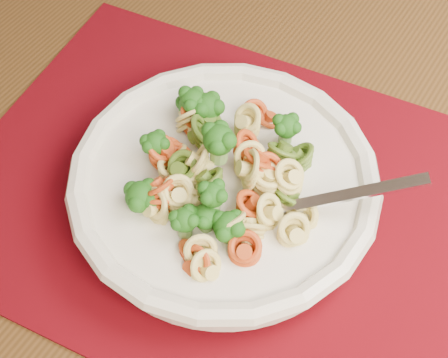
% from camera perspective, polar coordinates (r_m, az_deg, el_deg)
% --- Properties ---
extents(dining_table, '(1.31, 0.92, 0.78)m').
position_cam_1_polar(dining_table, '(0.76, 1.15, -0.55)').
color(dining_table, '#4C3015').
rests_on(dining_table, ground).
extents(placemat, '(0.50, 0.39, 0.00)m').
position_cam_1_polar(placemat, '(0.60, -0.53, -1.31)').
color(placemat, '#50030C').
rests_on(placemat, dining_table).
extents(pasta_bowl, '(0.28, 0.28, 0.05)m').
position_cam_1_polar(pasta_bowl, '(0.56, -0.00, -0.51)').
color(pasta_bowl, white).
rests_on(pasta_bowl, placemat).
extents(pasta_broccoli_heap, '(0.24, 0.24, 0.06)m').
position_cam_1_polar(pasta_broccoli_heap, '(0.55, 0.00, 0.36)').
color(pasta_broccoli_heap, '#D8C76A').
rests_on(pasta_broccoli_heap, pasta_bowl).
extents(fork, '(0.17, 0.11, 0.08)m').
position_cam_1_polar(fork, '(0.53, 3.97, -2.96)').
color(fork, silver).
rests_on(fork, pasta_bowl).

